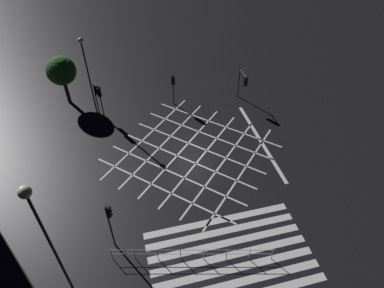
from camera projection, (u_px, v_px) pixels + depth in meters
ground_plane at (192, 153)px, 28.49m from camera, size 200.00×200.00×0.00m
road_markings at (216, 206)px, 24.36m from camera, size 15.29×20.29×0.01m
traffic_light_nw_cross at (100, 97)px, 30.30m from camera, size 0.36×0.39×3.46m
traffic_light_ne_cross at (243, 81)px, 32.40m from camera, size 0.36×1.89×3.30m
traffic_light_sw_main at (110, 218)px, 20.15m from camera, size 0.39×0.36×3.99m
traffic_light_nw_main at (96, 94)px, 30.99m from camera, size 0.39×0.36×3.20m
traffic_light_median_north at (173, 84)px, 32.15m from camera, size 0.36×0.39×3.23m
street_lamp_east at (86, 66)px, 29.46m from camera, size 0.43×0.43×7.49m
street_lamp_west at (40, 223)px, 15.32m from camera, size 0.58×0.58×9.10m
street_tree_near at (61, 71)px, 31.64m from camera, size 2.73×2.73×4.90m
pedestrian_railing at (192, 253)px, 20.87m from camera, size 9.63×2.49×1.05m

